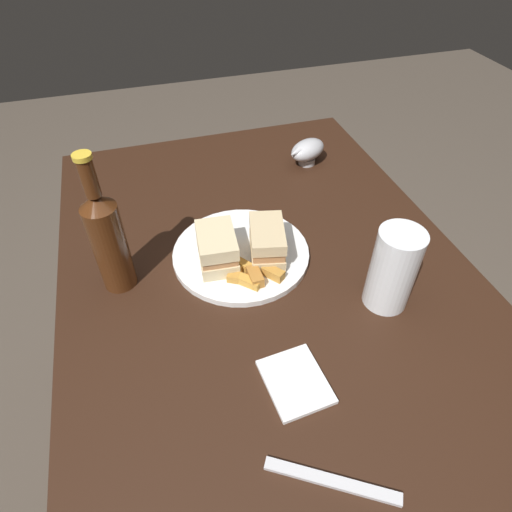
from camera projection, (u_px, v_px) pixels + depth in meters
ground_plane at (266, 447)px, 1.37m from camera, size 6.00×6.00×0.00m
dining_table at (268, 384)px, 1.10m from camera, size 1.20×0.80×0.78m
plate at (241, 253)px, 0.88m from camera, size 0.28×0.28×0.01m
sandwich_half_left at (217, 248)px, 0.83m from camera, size 0.11×0.08×0.07m
sandwich_half_right at (267, 242)px, 0.84m from camera, size 0.12×0.09×0.07m
potato_wedge_front at (271, 274)px, 0.81m from camera, size 0.05×0.04×0.02m
potato_wedge_middle at (245, 266)px, 0.83m from camera, size 0.04×0.04×0.02m
potato_wedge_back at (224, 267)px, 0.82m from camera, size 0.03×0.05×0.02m
potato_wedge_left_edge at (255, 277)px, 0.80m from camera, size 0.04×0.02×0.02m
potato_wedge_right_edge at (236, 271)px, 0.82m from camera, size 0.06×0.05×0.02m
potato_wedge_stray at (248, 281)px, 0.80m from camera, size 0.05×0.05×0.02m
pint_glass at (392, 274)px, 0.75m from camera, size 0.08×0.08×0.16m
gravy_boat at (307, 150)px, 1.11m from camera, size 0.10×0.12×0.07m
cider_bottle at (108, 239)px, 0.75m from camera, size 0.06×0.06×0.28m
napkin at (295, 382)px, 0.67m from camera, size 0.12×0.10×0.01m
fork at (332, 481)px, 0.56m from camera, size 0.11×0.16×0.01m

